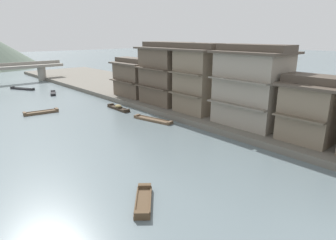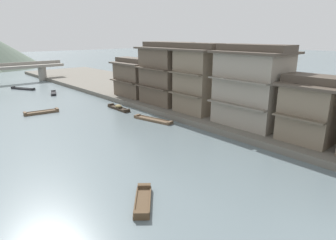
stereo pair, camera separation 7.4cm
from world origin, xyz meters
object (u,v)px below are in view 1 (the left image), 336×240
house_waterfront_tall (252,86)px  stone_bridge (7,71)px  boat_moored_second (143,201)px  house_waterfront_narrow (198,79)px  boat_moored_nearest (41,112)px  house_waterfront_second (312,109)px  boat_moored_far (53,93)px  house_waterfront_end (134,78)px  boat_midriver_drifting (118,108)px  boat_midriver_upstream (153,120)px  boat_moored_third (22,89)px  house_waterfront_far (168,73)px

house_waterfront_tall → stone_bridge: size_ratio=0.36×
boat_moored_second → house_waterfront_narrow: bearing=33.7°
boat_moored_nearest → house_waterfront_second: (15.12, -29.65, 3.56)m
boat_moored_far → house_waterfront_end: (8.36, -13.83, 3.56)m
stone_bridge → house_waterfront_tall: bearing=-77.8°
boat_midriver_drifting → boat_midriver_upstream: size_ratio=0.83×
boat_moored_nearest → boat_moored_second: boat_moored_second is taller
boat_moored_nearest → boat_moored_second: size_ratio=1.38×
boat_midriver_upstream → house_waterfront_narrow: (5.61, -2.37, 4.88)m
boat_moored_second → boat_moored_third: boat_moored_second is taller
house_waterfront_tall → boat_midriver_drifting: bearing=108.8°
boat_moored_third → boat_moored_nearest: bearing=-99.6°
boat_moored_second → boat_moored_far: boat_moored_second is taller
boat_moored_far → house_waterfront_tall: size_ratio=0.45×
boat_moored_far → house_waterfront_narrow: 29.52m
boat_moored_second → boat_midriver_drifting: bearing=61.3°
boat_moored_far → house_waterfront_narrow: house_waterfront_narrow is taller
house_waterfront_second → house_waterfront_far: (0.53, 21.03, 1.28)m
boat_midriver_drifting → house_waterfront_end: house_waterfront_end is taller
house_waterfront_tall → stone_bridge: house_waterfront_tall is taller
boat_moored_second → stone_bridge: 58.58m
boat_moored_nearest → house_waterfront_end: size_ratio=0.62×
stone_bridge → boat_moored_far: bearing=-81.2°
boat_moored_third → house_waterfront_narrow: size_ratio=0.60×
house_waterfront_narrow → stone_bridge: size_ratio=0.36×
house_waterfront_narrow → stone_bridge: (-11.32, 46.33, -2.14)m
house_waterfront_second → stone_bridge: bearing=100.8°
boat_moored_second → house_waterfront_second: size_ratio=0.54×
boat_moored_nearest → boat_moored_third: 21.37m
boat_moored_third → house_waterfront_narrow: 38.46m
boat_moored_third → boat_moored_far: bearing=-72.0°
house_waterfront_end → boat_moored_third: bearing=116.5°
boat_moored_nearest → boat_moored_far: bearing=62.9°
boat_moored_nearest → boat_midriver_drifting: boat_midriver_drifting is taller
house_waterfront_second → house_waterfront_end: 28.29m
house_waterfront_second → house_waterfront_far: house_waterfront_far is taller
boat_moored_third → boat_moored_second: bearing=-97.7°
house_waterfront_tall → stone_bridge: bearing=102.2°
house_waterfront_second → house_waterfront_tall: size_ratio=0.70×
boat_moored_nearest → boat_moored_far: boat_moored_nearest is taller
boat_moored_second → boat_midriver_drifting: boat_midriver_drifting is taller
boat_moored_third → boat_moored_far: boat_moored_third is taller
boat_moored_far → house_waterfront_far: size_ratio=0.45×
house_waterfront_tall → boat_moored_second: bearing=-166.8°
boat_moored_second → house_waterfront_far: house_waterfront_far is taller
boat_midriver_drifting → house_waterfront_narrow: (5.71, -10.22, 4.76)m
house_waterfront_second → house_waterfront_tall: house_waterfront_tall is taller
house_waterfront_tall → boat_midriver_upstream: bearing=121.0°
boat_moored_third → boat_moored_far: size_ratio=1.32×
boat_moored_far → boat_midriver_upstream: bearing=-83.6°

